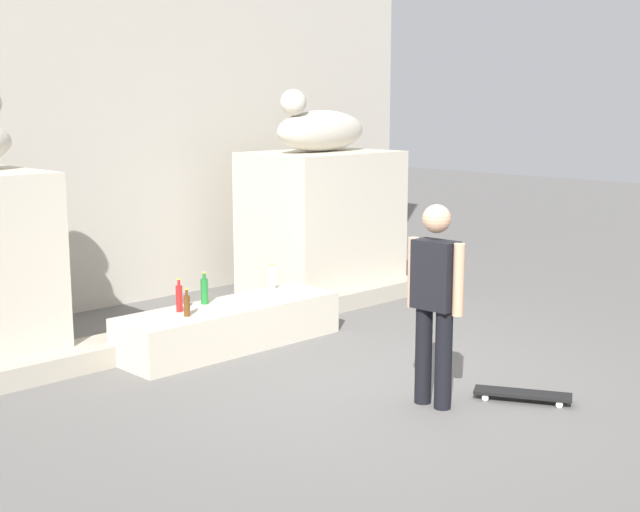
{
  "coord_description": "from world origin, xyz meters",
  "views": [
    {
      "loc": [
        -5.34,
        -4.92,
        2.48
      ],
      "look_at": [
        0.04,
        0.61,
        1.1
      ],
      "focal_mm": 48.86,
      "sensor_mm": 36.0,
      "label": 1
    }
  ],
  "objects_px": {
    "skateboard": "(523,394)",
    "bottle_brown": "(187,305)",
    "skater": "(435,296)",
    "bottle_clear": "(272,279)",
    "bottle_red": "(179,298)",
    "bottle_green": "(204,290)",
    "statue_reclining_right": "(320,129)"
  },
  "relations": [
    {
      "from": "bottle_brown",
      "to": "bottle_green",
      "type": "xyz_separation_m",
      "value": [
        0.43,
        0.3,
        0.03
      ]
    },
    {
      "from": "skater",
      "to": "statue_reclining_right",
      "type": "bearing_deg",
      "value": 146.06
    },
    {
      "from": "skater",
      "to": "skateboard",
      "type": "relative_size",
      "value": 2.1
    },
    {
      "from": "bottle_clear",
      "to": "bottle_red",
      "type": "height_order",
      "value": "bottle_red"
    },
    {
      "from": "skateboard",
      "to": "bottle_brown",
      "type": "distance_m",
      "value": 3.23
    },
    {
      "from": "skateboard",
      "to": "bottle_clear",
      "type": "bearing_deg",
      "value": 149.62
    },
    {
      "from": "bottle_clear",
      "to": "bottle_green",
      "type": "distance_m",
      "value": 0.95
    },
    {
      "from": "bottle_brown",
      "to": "bottle_green",
      "type": "bearing_deg",
      "value": 34.51
    },
    {
      "from": "bottle_clear",
      "to": "bottle_red",
      "type": "distance_m",
      "value": 1.33
    },
    {
      "from": "statue_reclining_right",
      "to": "bottle_brown",
      "type": "height_order",
      "value": "statue_reclining_right"
    },
    {
      "from": "statue_reclining_right",
      "to": "bottle_red",
      "type": "xyz_separation_m",
      "value": [
        -2.91,
        -1.02,
        -1.54
      ]
    },
    {
      "from": "skater",
      "to": "skateboard",
      "type": "distance_m",
      "value": 1.15
    },
    {
      "from": "skateboard",
      "to": "bottle_red",
      "type": "relative_size",
      "value": 2.4
    },
    {
      "from": "statue_reclining_right",
      "to": "bottle_clear",
      "type": "distance_m",
      "value": 2.4
    },
    {
      "from": "skater",
      "to": "skateboard",
      "type": "height_order",
      "value": "skater"
    },
    {
      "from": "skateboard",
      "to": "bottle_brown",
      "type": "height_order",
      "value": "bottle_brown"
    },
    {
      "from": "bottle_red",
      "to": "bottle_brown",
      "type": "relative_size",
      "value": 1.22
    },
    {
      "from": "statue_reclining_right",
      "to": "bottle_green",
      "type": "xyz_separation_m",
      "value": [
        -2.54,
        -0.92,
        -1.54
      ]
    },
    {
      "from": "bottle_clear",
      "to": "skateboard",
      "type": "bearing_deg",
      "value": -91.05
    },
    {
      "from": "bottle_brown",
      "to": "bottle_green",
      "type": "relative_size",
      "value": 0.82
    },
    {
      "from": "skater",
      "to": "bottle_clear",
      "type": "distance_m",
      "value": 2.87
    },
    {
      "from": "bottle_red",
      "to": "bottle_brown",
      "type": "distance_m",
      "value": 0.21
    },
    {
      "from": "bottle_red",
      "to": "skater",
      "type": "bearing_deg",
      "value": -76.18
    },
    {
      "from": "skateboard",
      "to": "bottle_brown",
      "type": "relative_size",
      "value": 2.92
    },
    {
      "from": "skater",
      "to": "bottle_clear",
      "type": "bearing_deg",
      "value": 164.16
    },
    {
      "from": "skater",
      "to": "bottle_red",
      "type": "bearing_deg",
      "value": -168.34
    },
    {
      "from": "skater",
      "to": "bottle_clear",
      "type": "relative_size",
      "value": 5.94
    },
    {
      "from": "bottle_clear",
      "to": "bottle_green",
      "type": "height_order",
      "value": "bottle_green"
    },
    {
      "from": "bottle_brown",
      "to": "bottle_red",
      "type": "bearing_deg",
      "value": 75.07
    },
    {
      "from": "statue_reclining_right",
      "to": "bottle_red",
      "type": "distance_m",
      "value": 3.45
    },
    {
      "from": "statue_reclining_right",
      "to": "bottle_clear",
      "type": "bearing_deg",
      "value": 21.93
    },
    {
      "from": "bottle_clear",
      "to": "bottle_brown",
      "type": "distance_m",
      "value": 1.42
    }
  ]
}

